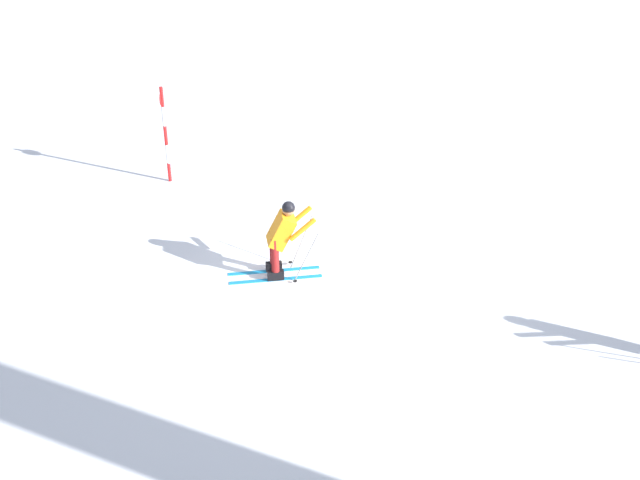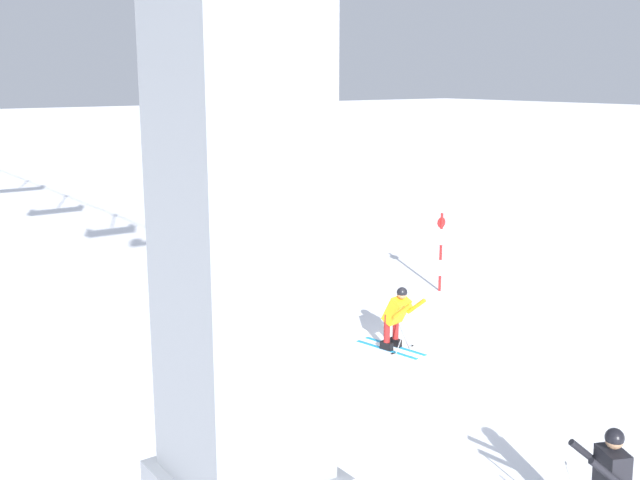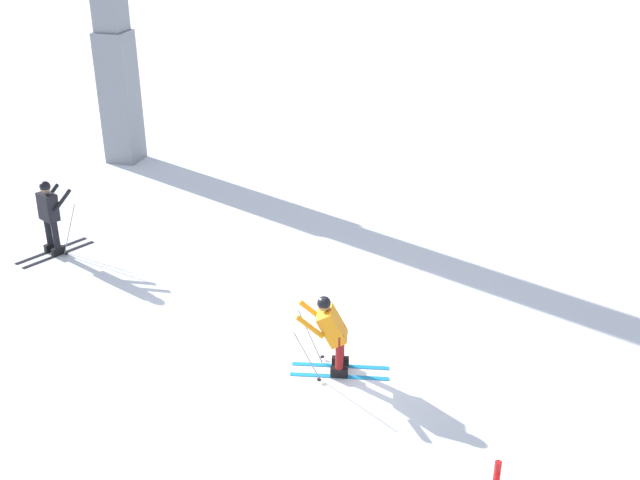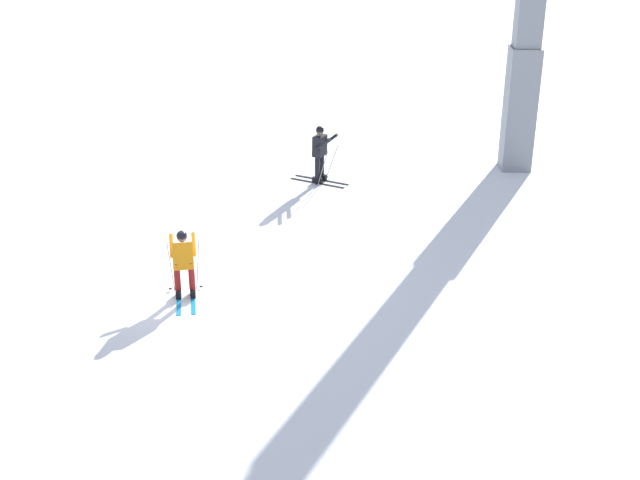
# 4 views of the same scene
# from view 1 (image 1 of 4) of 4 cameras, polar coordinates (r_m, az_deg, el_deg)

# --- Properties ---
(ground_plane) EXTENTS (260.00, 260.00, 0.00)m
(ground_plane) POSITION_cam_1_polar(r_m,az_deg,el_deg) (13.06, 1.37, -2.93)
(ground_plane) COLOR white
(skier_carving_main) EXTENTS (1.63, 0.80, 1.49)m
(skier_carving_main) POSITION_cam_1_polar(r_m,az_deg,el_deg) (12.81, -2.87, 0.38)
(skier_carving_main) COLOR #198CCC
(skier_carving_main) RESTS_ON ground_plane
(trail_marker_pole) EXTENTS (0.07, 0.28, 2.10)m
(trail_marker_pole) POSITION_cam_1_polar(r_m,az_deg,el_deg) (16.63, -11.46, 7.92)
(trail_marker_pole) COLOR red
(trail_marker_pole) RESTS_ON ground_plane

